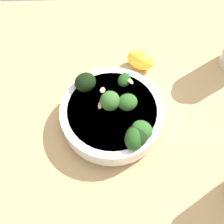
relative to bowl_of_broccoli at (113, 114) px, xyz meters
The scene contains 3 objects.
ground_plane 5.89cm from the bowl_of_broccoli, 160.64° to the left, with size 70.57×70.57×3.26cm, color tan.
bowl_of_broccoli is the anchor object (origin of this frame).
lemon_wedge 15.82cm from the bowl_of_broccoli, 155.27° to the left, with size 6.17×4.01×4.61cm, color yellow.
Camera 1 is at (28.92, -1.86, 51.76)cm, focal length 45.01 mm.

